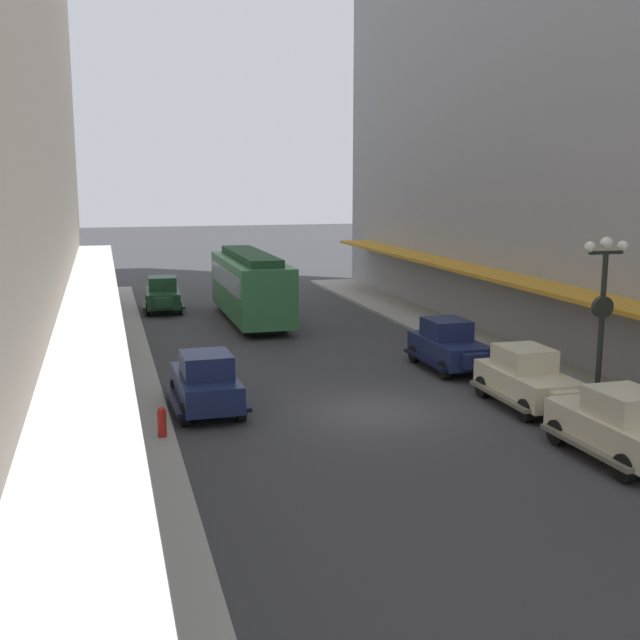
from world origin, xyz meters
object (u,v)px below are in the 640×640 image
fire_hydrant (162,422)px  lamp_post_with_clock (602,316)px  parked_car_1 (206,381)px  parked_car_4 (619,423)px  pedestrian_1 (115,416)px  parked_car_0 (527,377)px  parked_car_2 (449,344)px  parked_car_3 (163,294)px  pedestrian_0 (121,348)px  streetcar (251,284)px

fire_hydrant → lamp_post_with_clock: bearing=-4.0°
parked_car_1 → parked_car_4: same height
pedestrian_1 → lamp_post_with_clock: bearing=-0.8°
lamp_post_with_clock → parked_car_0: bearing=142.6°
parked_car_2 → parked_car_3: size_ratio=0.99×
parked_car_1 → pedestrian_1: bearing=-129.8°
parked_car_3 → pedestrian_0: 14.04m
pedestrian_0 → fire_hydrant: bearing=-83.8°
parked_car_0 → parked_car_2: 5.16m
lamp_post_with_clock → fire_hydrant: bearing=176.0°
streetcar → parked_car_2: bearing=-65.7°
parked_car_1 → streetcar: streetcar is taller
lamp_post_with_clock → parked_car_4: bearing=-117.7°
parked_car_1 → fire_hydrant: (-1.51, -2.55, -0.38)m
parked_car_4 → parked_car_2: bearing=90.2°
parked_car_0 → pedestrian_1: bearing=-175.1°
parked_car_3 → pedestrian_0: parked_car_3 is taller
lamp_post_with_clock → pedestrian_1: lamp_post_with_clock is taller
parked_car_1 → fire_hydrant: size_ratio=5.22×
pedestrian_0 → pedestrian_1: bearing=-92.5°
streetcar → pedestrian_0: bearing=-124.6°
parked_car_1 → parked_car_4: bearing=-36.6°
pedestrian_1 → parked_car_1: bearing=50.2°
parked_car_2 → streetcar: (-5.25, 11.64, 0.96)m
parked_car_4 → pedestrian_1: bearing=162.9°
parked_car_4 → pedestrian_1: parked_car_4 is taller
lamp_post_with_clock → pedestrian_0: bearing=147.5°
parked_car_2 → pedestrian_1: size_ratio=2.56×
parked_car_1 → pedestrian_0: bearing=114.2°
parked_car_0 → lamp_post_with_clock: lamp_post_with_clock is taller
parked_car_2 → parked_car_4: size_ratio=1.00×
parked_car_4 → streetcar: bearing=103.7°
parked_car_3 → streetcar: size_ratio=0.45×
parked_car_4 → pedestrian_0: 16.93m
parked_car_0 → parked_car_4: (-0.22, -4.79, 0.00)m
parked_car_2 → pedestrian_1: parked_car_2 is taller
streetcar → parked_car_0: bearing=-71.9°
parked_car_1 → pedestrian_1: size_ratio=2.56×
pedestrian_1 → parked_car_4: bearing=-17.1°
parked_car_0 → pedestrian_0: size_ratio=2.56×
lamp_post_with_clock → parked_car_3: bearing=116.2°
parked_car_2 → pedestrian_0: 11.92m
parked_car_1 → fire_hydrant: parked_car_1 is taller
pedestrian_0 → pedestrian_1: size_ratio=1.00×
parked_car_4 → parked_car_3: bearing=109.5°
parked_car_3 → pedestrian_0: size_ratio=2.59×
parked_car_4 → parked_car_1: bearing=143.4°
parked_car_0 → streetcar: (-5.49, 16.80, 0.96)m
pedestrian_0 → streetcar: bearing=55.4°
parked_car_4 → streetcar: streetcar is taller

